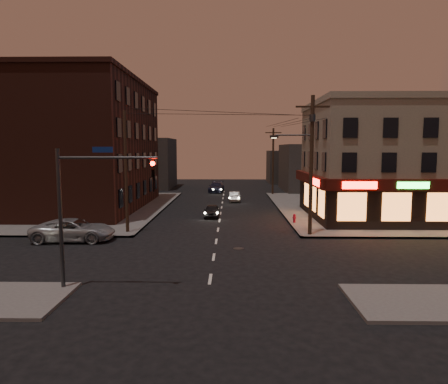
{
  "coord_description": "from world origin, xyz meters",
  "views": [
    {
      "loc": [
        1.01,
        -23.03,
        6.4
      ],
      "look_at": [
        0.5,
        6.26,
        3.2
      ],
      "focal_mm": 32.0,
      "sensor_mm": 36.0,
      "label": 1
    }
  ],
  "objects_px": {
    "sedan_near": "(212,211)",
    "sedan_mid": "(234,197)",
    "suv_cross": "(74,230)",
    "fire_hydrant": "(294,218)",
    "sedan_far": "(216,187)"
  },
  "relations": [
    {
      "from": "sedan_far",
      "to": "sedan_near",
      "type": "bearing_deg",
      "value": -84.73
    },
    {
      "from": "suv_cross",
      "to": "sedan_far",
      "type": "relative_size",
      "value": 1.11
    },
    {
      "from": "sedan_mid",
      "to": "fire_hydrant",
      "type": "bearing_deg",
      "value": -72.76
    },
    {
      "from": "suv_cross",
      "to": "sedan_mid",
      "type": "distance_m",
      "value": 23.92
    },
    {
      "from": "sedan_near",
      "to": "sedan_mid",
      "type": "xyz_separation_m",
      "value": [
        2.22,
        11.14,
        0.01
      ]
    },
    {
      "from": "sedan_near",
      "to": "fire_hydrant",
      "type": "height_order",
      "value": "sedan_near"
    },
    {
      "from": "suv_cross",
      "to": "sedan_mid",
      "type": "xyz_separation_m",
      "value": [
        11.36,
        21.05,
        -0.18
      ]
    },
    {
      "from": "suv_cross",
      "to": "sedan_near",
      "type": "height_order",
      "value": "suv_cross"
    },
    {
      "from": "sedan_near",
      "to": "sedan_far",
      "type": "distance_m",
      "value": 21.68
    },
    {
      "from": "suv_cross",
      "to": "sedan_near",
      "type": "xyz_separation_m",
      "value": [
        9.14,
        9.91,
        -0.19
      ]
    },
    {
      "from": "sedan_far",
      "to": "suv_cross",
      "type": "bearing_deg",
      "value": -101.21
    },
    {
      "from": "suv_cross",
      "to": "sedan_near",
      "type": "distance_m",
      "value": 13.48
    },
    {
      "from": "sedan_near",
      "to": "sedan_far",
      "type": "xyz_separation_m",
      "value": [
        -0.36,
        21.68,
        0.15
      ]
    },
    {
      "from": "suv_cross",
      "to": "fire_hydrant",
      "type": "xyz_separation_m",
      "value": [
        16.31,
        6.44,
        -0.22
      ]
    },
    {
      "from": "suv_cross",
      "to": "sedan_far",
      "type": "bearing_deg",
      "value": -18.44
    }
  ]
}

